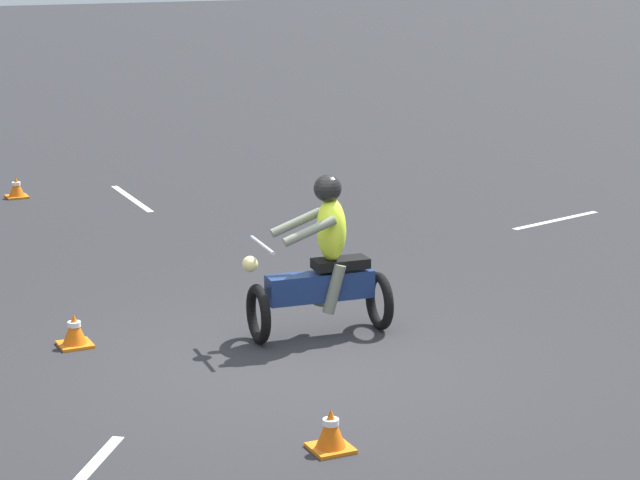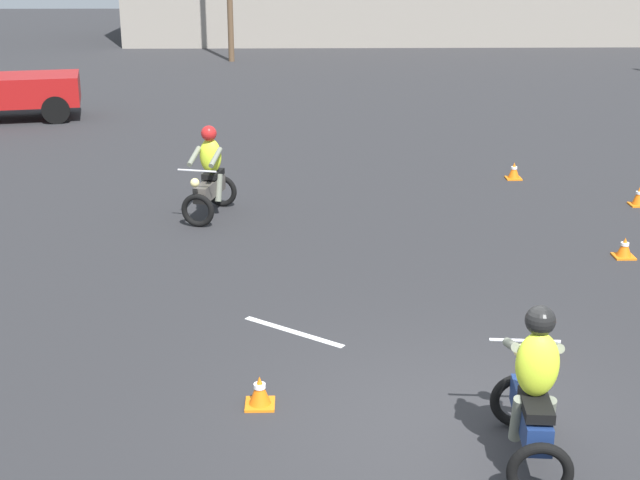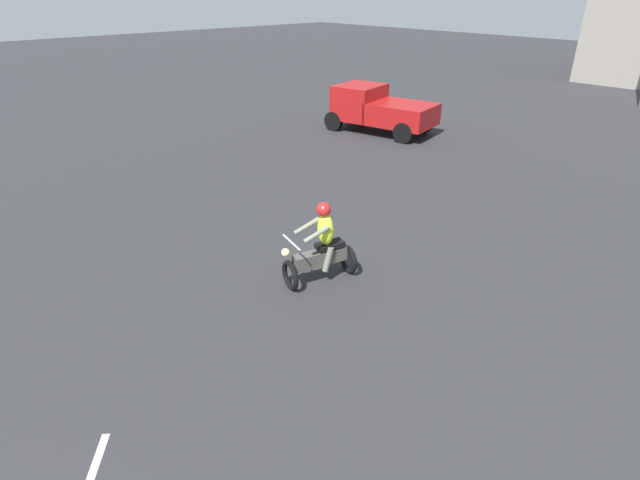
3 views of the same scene
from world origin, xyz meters
name	(u,v)px [view 1 (image 1 of 3)]	position (x,y,z in m)	size (l,w,h in m)	color
ground_plane	(293,364)	(0.00, 0.00, 0.00)	(120.00, 120.00, 0.00)	#28282B
motorcycle_rider_foreground	(323,266)	(0.67, -0.63, 0.73)	(0.77, 1.54, 1.66)	black
traffic_cone_near_right	(74,331)	(1.42, 1.73, 0.16)	(0.32, 0.32, 0.33)	orange
traffic_cone_far_right	(16,188)	(8.77, 0.72, 0.15)	(0.32, 0.32, 0.32)	orange
traffic_cone_far_left	(331,430)	(-1.95, 0.55, 0.17)	(0.32, 0.32, 0.35)	orange
lane_stripe_e	(132,198)	(7.93, -0.85, 0.00)	(0.10, 2.08, 0.01)	silver
lane_stripe_nw	(82,476)	(-1.60, 2.46, 0.00)	(0.10, 1.55, 0.01)	silver
lane_stripe_s	(556,220)	(3.91, -5.85, 0.00)	(0.10, 1.74, 0.01)	silver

